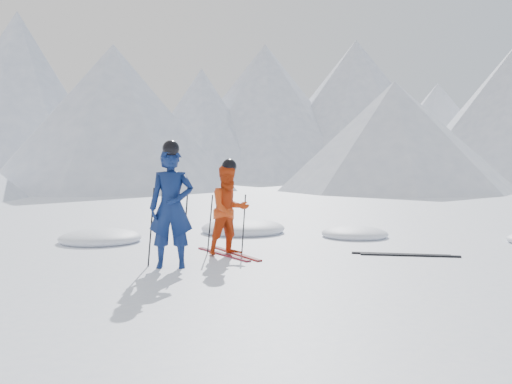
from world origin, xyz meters
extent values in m
plane|color=white|center=(0.00, 0.00, 0.00)|extent=(160.00, 160.00, 0.00)
cone|color=#B2BCD1|center=(-11.51, 40.48, 7.17)|extent=(23.96, 23.96, 14.35)
cone|color=#B2BCD1|center=(-5.08, 51.27, 5.96)|extent=(17.69, 17.69, 11.93)
cone|color=#B2BCD1|center=(4.51, 43.52, 5.42)|extent=(19.63, 19.63, 10.85)
cone|color=#B2BCD1|center=(11.74, 46.25, 7.07)|extent=(23.31, 23.31, 14.15)
cone|color=#B2BCD1|center=(21.49, 44.84, 7.44)|extent=(28.94, 28.94, 14.88)
cone|color=silver|center=(31.93, 45.34, 5.38)|extent=(24.45, 24.45, 10.76)
cone|color=#B2BCD1|center=(12.00, 20.00, 3.25)|extent=(14.00, 14.00, 6.50)
cone|color=#B2BCD1|center=(-4.00, 26.00, 4.50)|extent=(16.00, 16.00, 9.00)
imported|color=#0C1D4D|center=(-3.52, -0.56, 0.93)|extent=(0.76, 0.58, 1.87)
imported|color=#D03E10|center=(-2.40, 0.37, 0.79)|extent=(0.91, 0.79, 1.59)
cylinder|color=black|center=(-3.82, -0.41, 0.62)|extent=(0.12, 0.09, 1.24)
cylinder|color=black|center=(-3.27, -0.31, 0.62)|extent=(0.12, 0.07, 1.24)
cylinder|color=black|center=(-2.70, 0.62, 0.53)|extent=(0.11, 0.09, 1.06)
cylinder|color=black|center=(-2.10, 0.52, 0.53)|extent=(0.11, 0.08, 1.06)
cube|color=black|center=(-2.52, 0.37, 0.01)|extent=(0.62, 1.64, 0.03)
cube|color=black|center=(-2.28, 0.37, 0.01)|extent=(0.51, 1.67, 0.03)
cube|color=black|center=(0.51, -0.48, 0.01)|extent=(1.56, 0.84, 0.03)
cube|color=black|center=(0.61, -0.63, 0.01)|extent=(1.58, 0.79, 0.03)
ellipsoid|color=white|center=(-4.62, 2.58, 0.00)|extent=(1.67, 1.67, 0.37)
ellipsoid|color=white|center=(0.77, 1.91, 0.00)|extent=(1.46, 1.46, 0.32)
ellipsoid|color=white|center=(-1.41, 3.31, 0.00)|extent=(1.96, 1.96, 0.43)
camera|label=1|loc=(-4.48, -8.95, 1.61)|focal=38.00mm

